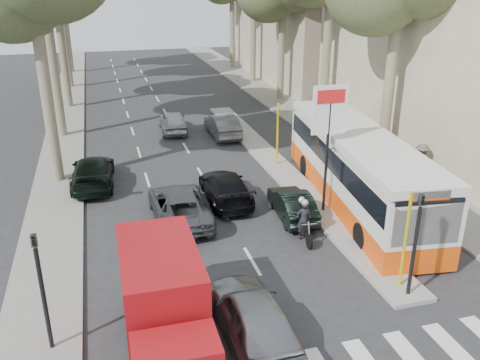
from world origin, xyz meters
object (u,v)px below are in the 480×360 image
object	(u,v)px
red_truck	(164,304)
motorcycle	(302,219)
dark_hatchback	(292,204)
silver_hatchback	(252,315)
city_bus	(357,167)

from	to	relation	value
red_truck	motorcycle	world-z (taller)	red_truck
dark_hatchback	motorcycle	bearing A→B (deg)	85.13
dark_hatchback	red_truck	xyz separation A→B (m)	(-6.36, -6.86, 0.90)
silver_hatchback	city_bus	world-z (taller)	city_bus
city_bus	motorcycle	world-z (taller)	city_bus
city_bus	motorcycle	distance (m)	4.42
city_bus	red_truck	bearing A→B (deg)	-135.13
silver_hatchback	red_truck	distance (m)	2.55
dark_hatchback	red_truck	distance (m)	9.39
silver_hatchback	city_bus	distance (m)	10.55
red_truck	city_bus	size ratio (longest dim) A/B	0.42
city_bus	motorcycle	bearing A→B (deg)	-138.79
silver_hatchback	city_bus	xyz separation A→B (m)	(7.22, 7.64, 0.98)
dark_hatchback	city_bus	xyz separation A→B (m)	(3.28, 0.64, 1.13)
silver_hatchback	motorcycle	bearing A→B (deg)	-126.48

